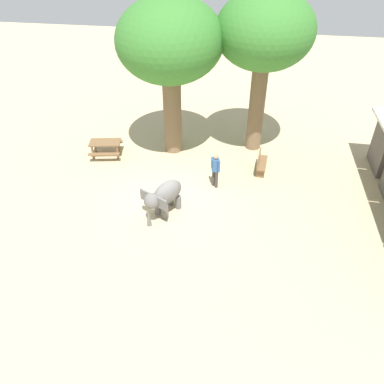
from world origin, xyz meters
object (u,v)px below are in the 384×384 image
(person_handler, at_px, (215,168))
(shade_tree_main, at_px, (170,43))
(picnic_table_near, at_px, (105,145))
(shade_tree_secondary, at_px, (265,33))
(wooden_bench, at_px, (261,162))
(elephant, at_px, (164,196))

(person_handler, height_order, shade_tree_main, shade_tree_main)
(person_handler, xyz_separation_m, picnic_table_near, (-1.72, -5.64, -0.36))
(shade_tree_secondary, bearing_deg, wooden_bench, 10.88)
(shade_tree_secondary, xyz_separation_m, picnic_table_near, (2.15, -7.13, -4.99))
(wooden_bench, height_order, picnic_table_near, wooden_bench)
(picnic_table_near, bearing_deg, person_handler, -28.65)
(shade_tree_main, bearing_deg, person_handler, 40.55)
(shade_tree_main, relative_size, wooden_bench, 5.04)
(shade_tree_secondary, bearing_deg, shade_tree_main, -76.38)
(person_handler, height_order, picnic_table_near, person_handler)
(wooden_bench, distance_m, picnic_table_near, 7.58)
(person_handler, distance_m, shade_tree_main, 5.76)
(picnic_table_near, bearing_deg, shade_tree_secondary, 5.09)
(shade_tree_secondary, bearing_deg, picnic_table_near, -73.20)
(shade_tree_main, height_order, picnic_table_near, shade_tree_main)
(shade_tree_main, distance_m, picnic_table_near, 5.76)
(elephant, height_order, picnic_table_near, elephant)
(person_handler, bearing_deg, elephant, 0.77)
(wooden_bench, xyz_separation_m, picnic_table_near, (-0.13, -7.57, 0.12))
(elephant, bearing_deg, person_handler, 170.07)
(elephant, height_order, wooden_bench, elephant)
(person_handler, bearing_deg, shade_tree_secondary, -162.40)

